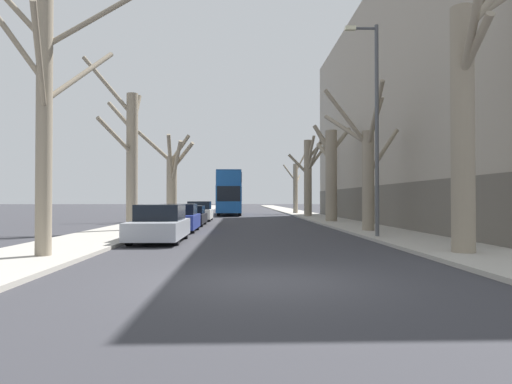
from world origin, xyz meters
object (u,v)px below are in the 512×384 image
parked_car_3 (199,212)px  lamp_post (375,120)px  street_tree_right_1 (367,166)px  double_decker_bus (230,191)px  street_tree_left_0 (44,107)px  street_tree_right_3 (309,174)px  parked_car_2 (191,216)px  parked_car_0 (160,224)px  parked_car_1 (179,218)px  street_tree_right_4 (296,186)px  street_tree_left_1 (130,155)px  street_tree_right_0 (468,108)px  street_tree_left_2 (172,179)px  street_tree_right_2 (331,172)px

parked_car_3 → lamp_post: size_ratio=0.45×
street_tree_right_1 → double_decker_bus: 27.34m
street_tree_left_0 → lamp_post: bearing=29.4°
street_tree_right_3 → parked_car_2: street_tree_right_3 is taller
parked_car_0 → parked_car_3: (0.00, 17.13, 0.02)m
parked_car_1 → parked_car_3: size_ratio=0.99×
street_tree_right_4 → lamp_post: bearing=-91.1°
double_decker_bus → parked_car_3: 13.99m
parked_car_1 → lamp_post: lamp_post is taller
street_tree_left_1 → double_decker_bus: 25.99m
street_tree_right_1 → parked_car_2: bearing=145.4°
street_tree_right_0 → street_tree_right_3: bearing=90.6°
street_tree_right_1 → lamp_post: lamp_post is taller
parked_car_2 → parked_car_3: 6.14m
street_tree_left_0 → parked_car_0: 6.66m
street_tree_right_1 → parked_car_3: bearing=126.6°
street_tree_right_3 → parked_car_3: size_ratio=1.84×
parked_car_2 → street_tree_left_0: bearing=-97.8°
street_tree_left_0 → street_tree_right_4: (11.57, 38.63, -1.04)m
street_tree_right_3 → parked_car_1: bearing=-117.3°
street_tree_left_0 → street_tree_left_1: bearing=91.1°
street_tree_left_2 → street_tree_right_1: size_ratio=0.96×
street_tree_right_4 → parked_car_1: 29.47m
street_tree_left_0 → street_tree_right_3: street_tree_left_0 is taller
street_tree_right_3 → double_decker_bus: street_tree_right_3 is taller
street_tree_right_2 → lamp_post: lamp_post is taller
street_tree_left_2 → street_tree_right_4: 20.03m
double_decker_bus → parked_car_1: size_ratio=2.95×
street_tree_right_1 → parked_car_2: (-9.37, 6.47, -2.68)m
street_tree_right_3 → parked_car_2: bearing=-126.4°
street_tree_left_2 → street_tree_right_4: street_tree_right_4 is taller
parked_car_1 → street_tree_right_0: bearing=-47.2°
street_tree_right_0 → street_tree_right_2: 19.07m
double_decker_bus → parked_car_1: double_decker_bus is taller
street_tree_right_3 → parked_car_3: 11.89m
street_tree_right_0 → lamp_post: (-0.97, 5.83, 0.66)m
parked_car_2 → street_tree_right_0: bearing=-58.7°
street_tree_left_0 → parked_car_2: size_ratio=1.88×
parked_car_0 → parked_car_1: size_ratio=1.13×
street_tree_right_1 → parked_car_0: (-9.37, -4.52, -2.60)m
parked_car_1 → parked_car_0: bearing=-90.0°
street_tree_right_3 → parked_car_3: (-9.37, -6.56, -3.25)m
street_tree_left_2 → street_tree_right_0: bearing=-61.7°
street_tree_right_4 → parked_car_2: street_tree_right_4 is taller
street_tree_right_2 → parked_car_0: size_ratio=1.54×
street_tree_left_2 → street_tree_right_1: bearing=-47.4°
street_tree_right_0 → double_decker_bus: size_ratio=0.83×
street_tree_left_0 → parked_car_3: street_tree_left_0 is taller
street_tree_right_1 → lamp_post: 4.01m
street_tree_left_1 → parked_car_0: (2.42, -5.27, -3.22)m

